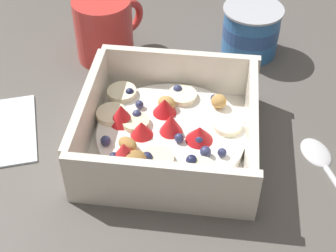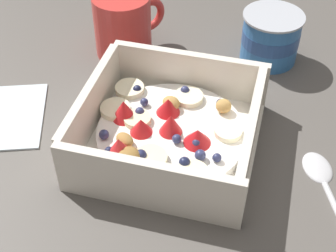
{
  "view_description": "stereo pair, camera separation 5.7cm",
  "coord_description": "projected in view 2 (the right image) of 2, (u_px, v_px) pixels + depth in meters",
  "views": [
    {
      "loc": [
        0.05,
        -0.39,
        0.42
      ],
      "look_at": [
        -0.0,
        0.02,
        0.03
      ],
      "focal_mm": 53.46,
      "sensor_mm": 36.0,
      "label": 1
    },
    {
      "loc": [
        0.1,
        -0.38,
        0.42
      ],
      "look_at": [
        -0.0,
        0.02,
        0.03
      ],
      "focal_mm": 53.46,
      "sensor_mm": 36.0,
      "label": 2
    }
  ],
  "objects": [
    {
      "name": "fruit_bowl",
      "position": [
        166.0,
        131.0,
        0.58
      ],
      "size": [
        0.2,
        0.2,
        0.07
      ],
      "color": "white",
      "rests_on": "ground"
    },
    {
      "name": "coffee_mug",
      "position": [
        124.0,
        25.0,
        0.7
      ],
      "size": [
        0.09,
        0.1,
        0.09
      ],
      "color": "red",
      "rests_on": "ground"
    },
    {
      "name": "yogurt_cup",
      "position": [
        271.0,
        37.0,
        0.69
      ],
      "size": [
        0.08,
        0.08,
        0.07
      ],
      "color": "#3370B7",
      "rests_on": "ground"
    },
    {
      "name": "ground_plane",
      "position": [
        167.0,
        155.0,
        0.58
      ],
      "size": [
        2.4,
        2.4,
        0.0
      ],
      "primitive_type": "plane",
      "color": "#56514C"
    },
    {
      "name": "spoon",
      "position": [
        326.0,
        183.0,
        0.54
      ],
      "size": [
        0.08,
        0.17,
        0.01
      ],
      "color": "silver",
      "rests_on": "ground"
    }
  ]
}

